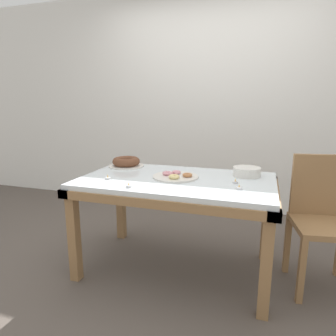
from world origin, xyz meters
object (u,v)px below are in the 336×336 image
object	(u,v)px
pastry_platter	(176,176)
tealight_centre	(108,178)
plate_stack	(247,172)
tealight_near_cakes	(129,186)
tealight_right_edge	(235,182)
chair	(323,215)
tealight_near_front	(239,188)
cake_chocolate_round	(126,162)

from	to	relation	value
pastry_platter	tealight_centre	world-z (taller)	pastry_platter
plate_stack	tealight_near_cakes	size ratio (longest dim) A/B	5.25
plate_stack	tealight_right_edge	bearing A→B (deg)	-104.27
chair	plate_stack	size ratio (longest dim) A/B	4.48
tealight_right_edge	plate_stack	bearing A→B (deg)	75.73
plate_stack	tealight_centre	xyz separation A→B (m)	(-0.98, -0.42, -0.02)
chair	pastry_platter	size ratio (longest dim) A/B	2.71
chair	plate_stack	xyz separation A→B (m)	(-0.54, 0.10, 0.26)
pastry_platter	plate_stack	distance (m)	0.55
tealight_near_front	tealight_right_edge	bearing A→B (deg)	105.39
cake_chocolate_round	tealight_near_front	bearing A→B (deg)	-22.53
cake_chocolate_round	plate_stack	bearing A→B (deg)	-2.01
pastry_platter	tealight_near_front	size ratio (longest dim) A/B	8.67
pastry_platter	tealight_centre	distance (m)	0.51
tealight_centre	tealight_right_edge	bearing A→B (deg)	10.62
chair	tealight_right_edge	size ratio (longest dim) A/B	23.50
pastry_platter	tealight_right_edge	distance (m)	0.45
tealight_near_front	tealight_centre	bearing A→B (deg)	-177.99
tealight_near_front	tealight_right_edge	world-z (taller)	same
cake_chocolate_round	tealight_centre	distance (m)	0.46
cake_chocolate_round	tealight_right_edge	bearing A→B (deg)	-16.18
chair	cake_chocolate_round	xyz separation A→B (m)	(-1.58, 0.13, 0.26)
tealight_near_cakes	plate_stack	bearing A→B (deg)	37.74
chair	plate_stack	bearing A→B (deg)	169.97
tealight_centre	tealight_near_front	bearing A→B (deg)	2.01
pastry_platter	tealight_centre	xyz separation A→B (m)	(-0.47, -0.20, -0.00)
chair	tealight_right_edge	distance (m)	0.66
tealight_centre	pastry_platter	bearing A→B (deg)	23.54
chair	tealight_near_front	size ratio (longest dim) A/B	23.50
tealight_near_cakes	tealight_near_front	size ratio (longest dim) A/B	1.00
plate_stack	tealight_near_front	xyz separation A→B (m)	(-0.03, -0.39, -0.02)
tealight_right_edge	pastry_platter	bearing A→B (deg)	175.93
tealight_near_front	plate_stack	bearing A→B (deg)	86.28
tealight_near_cakes	tealight_right_edge	distance (m)	0.74
chair	tealight_centre	distance (m)	1.57
pastry_platter	tealight_near_cakes	world-z (taller)	pastry_platter
tealight_near_front	tealight_right_edge	xyz separation A→B (m)	(-0.04, 0.14, 0.00)
tealight_near_cakes	tealight_centre	bearing A→B (deg)	148.35
chair	tealight_near_cakes	size ratio (longest dim) A/B	23.50
cake_chocolate_round	pastry_platter	distance (m)	0.59
plate_stack	chair	bearing A→B (deg)	-10.03
tealight_near_cakes	chair	bearing A→B (deg)	20.31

